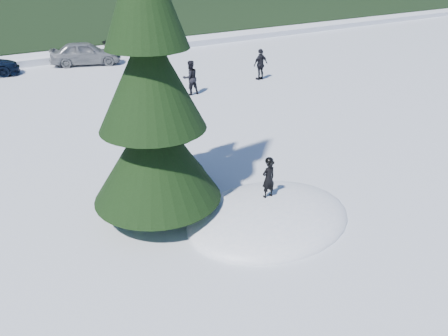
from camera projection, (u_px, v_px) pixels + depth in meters
ground at (269, 219)px, 11.23m from camera, size 200.00×200.00×0.00m
snow_mound at (269, 219)px, 11.23m from camera, size 4.48×3.52×0.96m
spruce_tall at (151, 91)px, 9.97m from camera, size 3.20×3.20×8.60m
spruce_short at (164, 117)px, 12.05m from camera, size 2.20×2.20×5.37m
child_skier at (268, 179)px, 11.10m from camera, size 0.40×0.28×1.04m
adult_0 at (190, 78)px, 21.25m from camera, size 0.84×0.66×1.67m
adult_1 at (261, 64)px, 23.94m from camera, size 1.01×0.48×1.68m
car_4 at (86, 53)px, 27.41m from camera, size 4.60×3.18×1.45m
car_5 at (130, 44)px, 30.81m from camera, size 4.01×1.90×1.27m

